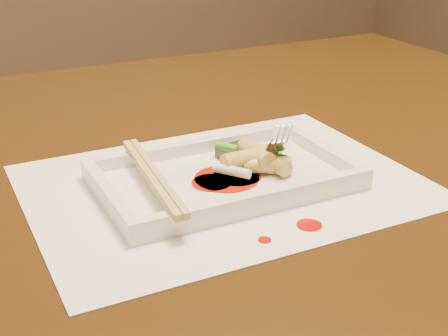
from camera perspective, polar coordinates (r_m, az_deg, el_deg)
name	(u,v)px	position (r m, az deg, el deg)	size (l,w,h in m)	color
table	(142,242)	(0.76, -7.53, -6.72)	(1.40, 0.90, 0.75)	black
placemat	(224,184)	(0.65, 0.00, -1.50)	(0.40, 0.30, 0.00)	white
sauce_splatter_a	(309,225)	(0.58, 7.80, -5.18)	(0.02, 0.02, 0.00)	#A71304
sauce_splatter_b	(265,240)	(0.55, 3.75, -6.58)	(0.01, 0.01, 0.00)	#A71304
plate_base	(224,180)	(0.65, 0.00, -1.12)	(0.26, 0.16, 0.01)	white
plate_rim_far	(195,147)	(0.71, -2.68, 1.95)	(0.26, 0.01, 0.01)	white
plate_rim_near	(259,199)	(0.59, 3.23, -2.88)	(0.26, 0.01, 0.01)	white
plate_rim_left	(108,194)	(0.61, -10.53, -2.38)	(0.01, 0.14, 0.01)	white
plate_rim_right	(323,150)	(0.71, 9.02, 1.60)	(0.01, 0.14, 0.01)	white
veg_piece	(236,151)	(0.69, 1.11, 1.53)	(0.04, 0.03, 0.01)	black
scallion_white	(232,171)	(0.63, 0.73, -0.26)	(0.01, 0.01, 0.04)	#EAEACC
scallion_green	(250,152)	(0.68, 2.41, 1.49)	(0.01, 0.01, 0.09)	green
chopstick_a	(149,176)	(0.61, -6.86, -0.75)	(0.01, 0.19, 0.01)	tan
chopstick_b	(157,175)	(0.62, -6.16, -0.61)	(0.01, 0.19, 0.01)	tan
fork	(275,95)	(0.67, 4.70, 6.66)	(0.09, 0.10, 0.14)	silver
sauce_blob_0	(237,176)	(0.65, 1.19, -0.78)	(0.05, 0.05, 0.00)	#A71304
sauce_blob_1	(227,178)	(0.65, 0.26, -0.96)	(0.07, 0.07, 0.00)	#A71304
sauce_blob_2	(212,183)	(0.64, -1.12, -1.35)	(0.04, 0.04, 0.00)	#A71304
rice_cake_0	(268,159)	(0.67, 4.08, 0.86)	(0.02, 0.02, 0.04)	#D9C665
rice_cake_1	(275,163)	(0.66, 4.69, 0.43)	(0.02, 0.02, 0.04)	#D9C665
rice_cake_2	(256,154)	(0.67, 2.95, 1.30)	(0.02, 0.02, 0.05)	#D9C665
rice_cake_3	(260,151)	(0.69, 3.27, 1.53)	(0.02, 0.02, 0.05)	#D9C665
rice_cake_4	(267,165)	(0.65, 3.96, 0.28)	(0.02, 0.02, 0.05)	#D9C665
rice_cake_5	(244,159)	(0.65, 1.86, 0.83)	(0.02, 0.02, 0.05)	#D9C665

